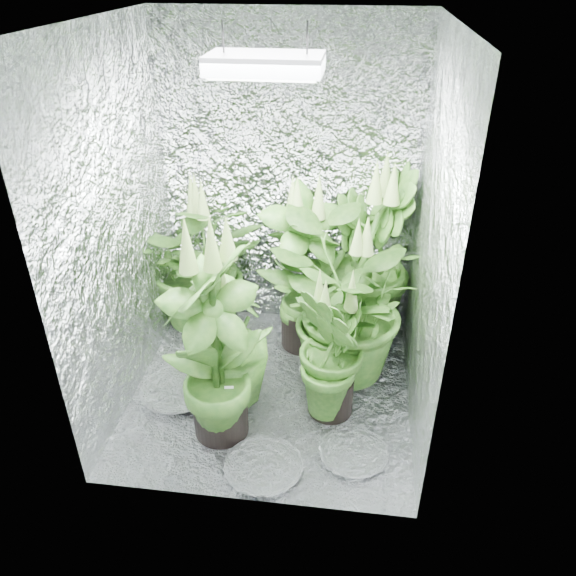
% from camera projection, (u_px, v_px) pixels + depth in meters
% --- Properties ---
extents(ground, '(1.60, 1.60, 0.00)m').
position_uv_depth(ground, '(272.00, 389.00, 3.35)').
color(ground, white).
rests_on(ground, ground).
extents(walls, '(1.62, 1.62, 2.00)m').
position_uv_depth(walls, '(269.00, 238.00, 2.84)').
color(walls, white).
rests_on(walls, ground).
extents(ceiling, '(1.60, 1.60, 0.01)m').
position_uv_depth(ceiling, '(264.00, 20.00, 2.33)').
color(ceiling, white).
rests_on(ceiling, walls).
extents(grow_lamp, '(0.50, 0.30, 0.22)m').
position_uv_depth(grow_lamp, '(265.00, 64.00, 2.42)').
color(grow_lamp, gray).
rests_on(grow_lamp, ceiling).
extents(plant_a, '(0.99, 0.99, 1.04)m').
position_uv_depth(plant_a, '(200.00, 260.00, 3.71)').
color(plant_a, black).
rests_on(plant_a, ground).
extents(plant_b, '(0.75, 0.75, 1.16)m').
position_uv_depth(plant_b, '(305.00, 273.00, 3.47)').
color(plant_b, black).
rests_on(plant_b, ground).
extents(plant_c, '(0.77, 0.77, 1.25)m').
position_uv_depth(plant_c, '(370.00, 258.00, 3.54)').
color(plant_c, black).
rests_on(plant_c, ground).
extents(plant_d, '(0.65, 0.65, 0.92)m').
position_uv_depth(plant_d, '(228.00, 341.00, 3.06)').
color(plant_d, black).
rests_on(plant_d, ground).
extents(plant_e, '(0.94, 0.94, 1.06)m').
position_uv_depth(plant_e, '(345.00, 307.00, 3.19)').
color(plant_e, black).
rests_on(plant_e, ground).
extents(plant_f, '(0.73, 0.73, 1.24)m').
position_uv_depth(plant_f, '(215.00, 344.00, 2.77)').
color(plant_f, black).
rests_on(plant_f, ground).
extents(plant_g, '(0.54, 0.54, 0.89)m').
position_uv_depth(plant_g, '(333.00, 353.00, 2.99)').
color(plant_g, black).
rests_on(plant_g, ground).
extents(circulation_fan, '(0.14, 0.30, 0.34)m').
position_uv_depth(circulation_fan, '(376.00, 318.00, 3.74)').
color(circulation_fan, black).
rests_on(circulation_fan, ground).
extents(plant_label, '(0.05, 0.03, 0.07)m').
position_uv_depth(plant_label, '(229.00, 393.00, 2.88)').
color(plant_label, white).
rests_on(plant_label, plant_f).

